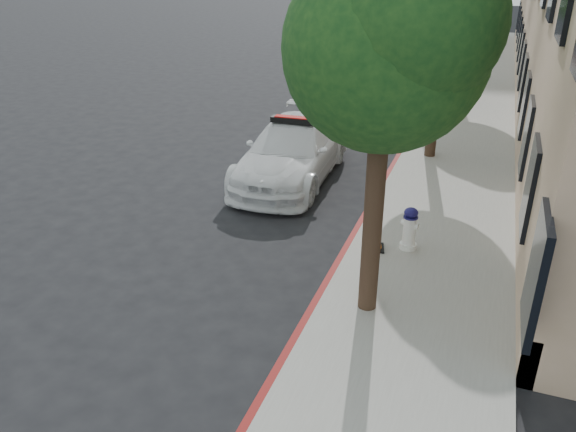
# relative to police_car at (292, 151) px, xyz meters

# --- Properties ---
(ground) EXTENTS (120.00, 120.00, 0.00)m
(ground) POSITION_rel_police_car_xyz_m (0.31, -3.35, -0.76)
(ground) COLOR black
(ground) RESTS_ON ground
(sidewalk) EXTENTS (3.20, 50.00, 0.15)m
(sidewalk) POSITION_rel_police_car_xyz_m (3.91, 6.65, -0.68)
(sidewalk) COLOR gray
(sidewalk) RESTS_ON ground
(curb_strip) EXTENTS (0.12, 50.00, 0.15)m
(curb_strip) POSITION_rel_police_car_xyz_m (2.37, 6.65, -0.68)
(curb_strip) COLOR maroon
(curb_strip) RESTS_ON ground
(tree_near) EXTENTS (2.92, 2.82, 5.62)m
(tree_near) POSITION_rel_police_car_xyz_m (3.24, -5.36, 3.52)
(tree_near) COLOR black
(tree_near) RESTS_ON sidewalk
(tree_mid) EXTENTS (2.77, 2.64, 5.43)m
(tree_mid) POSITION_rel_police_car_xyz_m (3.24, 2.64, 3.40)
(tree_mid) COLOR black
(tree_mid) RESTS_ON sidewalk
(police_car) EXTENTS (2.32, 5.28, 1.66)m
(police_car) POSITION_rel_police_car_xyz_m (0.00, 0.00, 0.00)
(police_car) COLOR white
(police_car) RESTS_ON ground
(parked_car_mid) EXTENTS (1.79, 4.36, 1.48)m
(parked_car_mid) POSITION_rel_police_car_xyz_m (1.51, 8.01, -0.02)
(parked_car_mid) COLOR black
(parked_car_mid) RESTS_ON ground
(parked_car_far) EXTENTS (1.67, 4.46, 1.45)m
(parked_car_far) POSITION_rel_police_car_xyz_m (0.34, 11.46, -0.03)
(parked_car_far) COLOR black
(parked_car_far) RESTS_ON ground
(fire_hydrant) EXTENTS (0.37, 0.33, 0.86)m
(fire_hydrant) POSITION_rel_police_car_xyz_m (3.52, -3.12, -0.19)
(fire_hydrant) COLOR white
(fire_hydrant) RESTS_ON sidewalk
(traffic_cone) EXTENTS (0.48, 0.48, 0.77)m
(traffic_cone) POSITION_rel_police_car_xyz_m (2.90, -3.36, -0.23)
(traffic_cone) COLOR black
(traffic_cone) RESTS_ON sidewalk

